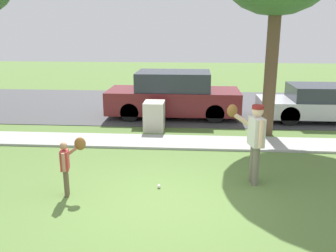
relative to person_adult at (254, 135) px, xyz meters
The scene contains 9 objects.
ground_plane 3.28m from the person_adult, 126.04° to the left, with size 48.00×48.00×0.00m, color #567538.
sidewalk_strip 3.34m from the person_adult, 124.99° to the left, with size 36.00×1.20×0.06m, color #A3A39E.
road_surface 7.89m from the person_adult, 103.50° to the left, with size 36.00×6.80×0.02m, color #424244.
person_adult is the anchor object (origin of this frame).
person_child 3.70m from the person_adult, 167.44° to the right, with size 0.47×0.50×1.12m.
baseball 2.19m from the person_adult, 168.56° to the right, with size 0.07×0.07×0.07m, color white.
utility_cabinet 4.65m from the person_adult, 122.40° to the left, with size 0.63×0.77×0.92m, color beige.
parked_suv_maroon 6.06m from the person_adult, 109.03° to the left, with size 4.70×1.90×1.63m.
parked_sedan_silver 6.49m from the person_adult, 58.77° to the left, with size 4.60×1.80×1.23m.
Camera 1 is at (0.60, -6.19, 3.18)m, focal length 38.89 mm.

